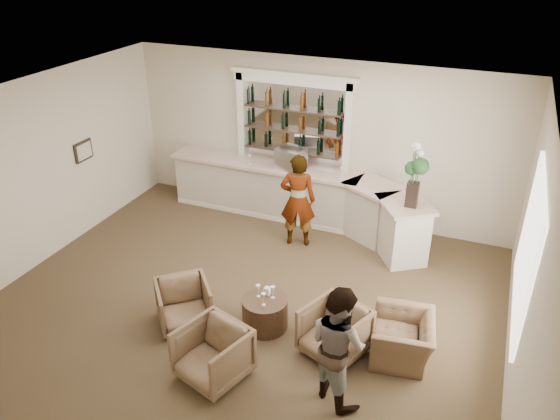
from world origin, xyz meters
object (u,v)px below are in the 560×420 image
object	(u,v)px
armchair_center	(213,354)
armchair_right	(334,332)
cocktail_table	(265,313)
sommelier	(298,200)
guest	(338,344)
armchair_far	(402,338)
flower_vase	(415,171)
armchair_left	(184,304)
espresso_machine	(291,159)
bar_counter	(300,197)

from	to	relation	value
armchair_center	armchair_right	xyz separation A→B (m)	(1.37, 1.07, -0.01)
cocktail_table	sommelier	world-z (taller)	sommelier
guest	armchair_far	bearing A→B (deg)	-88.08
sommelier	armchair_far	size ratio (longest dim) A/B	1.90
armchair_center	flower_vase	xyz separation A→B (m)	(1.84, 3.91, 1.41)
armchair_center	armchair_right	world-z (taller)	armchair_center
cocktail_table	armchair_left	distance (m)	1.25
sommelier	armchair_far	world-z (taller)	sommelier
armchair_center	flower_vase	distance (m)	4.55
sommelier	armchair_left	world-z (taller)	sommelier
armchair_center	armchair_far	xyz separation A→B (m)	(2.28, 1.39, -0.08)
guest	armchair_right	xyz separation A→B (m)	(-0.26, 0.76, -0.47)
guest	flower_vase	world-z (taller)	flower_vase
cocktail_table	armchair_right	distance (m)	1.17
armchair_far	espresso_machine	size ratio (longest dim) A/B	1.87
bar_counter	armchair_center	bearing A→B (deg)	-84.04
sommelier	espresso_machine	distance (m)	1.06
sommelier	flower_vase	bearing A→B (deg)	169.07
cocktail_table	espresso_machine	bearing A→B (deg)	105.11
armchair_right	armchair_far	size ratio (longest dim) A/B	0.86
bar_counter	sommelier	bearing A→B (deg)	-72.65
guest	armchair_far	distance (m)	1.36
armchair_far	espresso_machine	world-z (taller)	espresso_machine
armchair_center	armchair_left	bearing A→B (deg)	156.95
flower_vase	armchair_center	bearing A→B (deg)	-115.19
bar_counter	sommelier	size ratio (longest dim) A/B	3.11
bar_counter	espresso_machine	distance (m)	0.82
guest	armchair_far	world-z (taller)	guest
guest	armchair_right	bearing A→B (deg)	-37.86
guest	flower_vase	xyz separation A→B (m)	(0.21, 3.60, 0.95)
cocktail_table	armchair_left	bearing A→B (deg)	-160.55
armchair_far	armchair_right	bearing A→B (deg)	-80.02
armchair_center	espresso_machine	distance (m)	4.77
armchair_left	espresso_machine	bearing A→B (deg)	44.89
sommelier	armchair_far	distance (m)	3.51
bar_counter	espresso_machine	size ratio (longest dim) A/B	11.05
guest	espresso_machine	size ratio (longest dim) A/B	3.27
guest	armchair_left	world-z (taller)	guest
armchair_center	flower_vase	size ratio (longest dim) A/B	0.73
armchair_right	flower_vase	bearing A→B (deg)	102.63
guest	armchair_left	distance (m)	2.68
bar_counter	armchair_far	world-z (taller)	bar_counter
sommelier	armchair_right	bearing A→B (deg)	105.63
armchair_right	espresso_machine	bearing A→B (deg)	142.29
armchair_center	bar_counter	bearing A→B (deg)	113.69
bar_counter	flower_vase	size ratio (longest dim) A/B	4.87
sommelier	guest	xyz separation A→B (m)	(1.85, -3.46, -0.07)
guest	armchair_left	xyz separation A→B (m)	(-2.59, 0.51, -0.49)
cocktail_table	armchair_left	world-z (taller)	armchair_left
guest	armchair_center	world-z (taller)	guest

